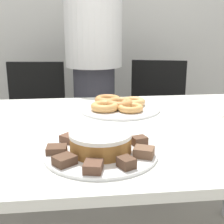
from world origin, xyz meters
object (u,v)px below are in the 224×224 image
(frosted_cake, at_px, (101,142))
(office_chair_left, at_px, (34,131))
(office_chair_right, at_px, (157,127))
(plate_donuts, at_px, (119,108))
(person_standing, at_px, (94,58))
(plate_cake, at_px, (101,153))

(frosted_cake, bearing_deg, office_chair_left, 106.92)
(office_chair_right, height_order, plate_donuts, office_chair_right)
(person_standing, height_order, frosted_cake, person_standing)
(person_standing, bearing_deg, plate_donuts, -84.43)
(office_chair_left, xyz_separation_m, frosted_cake, (0.37, -1.22, 0.38))
(plate_donuts, distance_m, frosted_cake, 0.52)
(office_chair_right, relative_size, plate_donuts, 2.33)
(person_standing, relative_size, office_chair_right, 1.97)
(office_chair_right, bearing_deg, office_chair_left, -165.82)
(plate_cake, bearing_deg, person_standing, 87.61)
(person_standing, relative_size, frosted_cake, 9.15)
(office_chair_right, bearing_deg, frosted_cake, -97.97)
(person_standing, bearing_deg, office_chair_left, -175.86)
(plate_donuts, bearing_deg, plate_cake, -103.97)
(person_standing, relative_size, plate_donuts, 4.60)
(office_chair_left, xyz_separation_m, plate_cake, (0.37, -1.22, 0.34))
(plate_donuts, xyz_separation_m, frosted_cake, (-0.12, -0.50, 0.04))
(office_chair_right, bearing_deg, plate_donuts, -103.26)
(office_chair_left, bearing_deg, plate_donuts, -47.98)
(plate_cake, bearing_deg, office_chair_right, 67.77)
(plate_cake, bearing_deg, plate_donuts, 76.03)
(office_chair_left, bearing_deg, plate_cake, -65.75)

